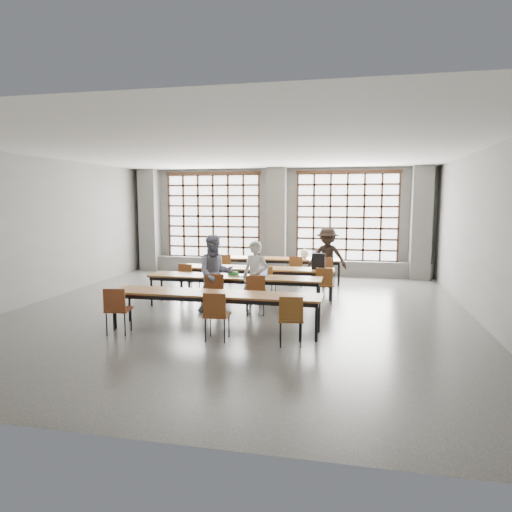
# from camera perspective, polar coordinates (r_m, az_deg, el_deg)

# --- Properties ---
(floor) EXTENTS (11.00, 11.00, 0.00)m
(floor) POSITION_cam_1_polar(r_m,az_deg,el_deg) (10.20, -2.22, -6.95)
(floor) COLOR #494946
(floor) RESTS_ON ground
(ceiling) EXTENTS (11.00, 11.00, 0.00)m
(ceiling) POSITION_cam_1_polar(r_m,az_deg,el_deg) (9.95, -2.32, 13.00)
(ceiling) COLOR silver
(ceiling) RESTS_ON floor
(wall_back) EXTENTS (10.00, 0.00, 10.00)m
(wall_back) POSITION_cam_1_polar(r_m,az_deg,el_deg) (15.31, 2.82, 4.37)
(wall_back) COLOR slate
(wall_back) RESTS_ON floor
(wall_front) EXTENTS (10.00, 0.00, 10.00)m
(wall_front) POSITION_cam_1_polar(r_m,az_deg,el_deg) (4.82, -18.60, -1.94)
(wall_front) COLOR slate
(wall_front) RESTS_ON floor
(wall_left) EXTENTS (0.00, 11.00, 11.00)m
(wall_left) POSITION_cam_1_polar(r_m,az_deg,el_deg) (12.16, -25.79, 2.97)
(wall_left) COLOR slate
(wall_left) RESTS_ON floor
(wall_right) EXTENTS (0.00, 11.00, 11.00)m
(wall_right) POSITION_cam_1_polar(r_m,az_deg,el_deg) (9.96, 26.88, 2.15)
(wall_right) COLOR slate
(wall_right) RESTS_ON floor
(column_left) EXTENTS (0.60, 0.55, 3.50)m
(column_left) POSITION_cam_1_polar(r_m,az_deg,el_deg) (16.38, -13.13, 4.37)
(column_left) COLOR #595956
(column_left) RESTS_ON floor
(column_mid) EXTENTS (0.60, 0.55, 3.50)m
(column_mid) POSITION_cam_1_polar(r_m,az_deg,el_deg) (15.03, 2.65, 4.32)
(column_mid) COLOR #595956
(column_mid) RESTS_ON floor
(column_right) EXTENTS (0.60, 0.55, 3.50)m
(column_right) POSITION_cam_1_polar(r_m,az_deg,el_deg) (14.97, 19.94, 3.89)
(column_right) COLOR #595956
(column_right) RESTS_ON floor
(window_left) EXTENTS (3.32, 0.12, 3.00)m
(window_left) POSITION_cam_1_polar(r_m,az_deg,el_deg) (15.74, -5.37, 4.97)
(window_left) COLOR white
(window_left) RESTS_ON wall_back
(window_right) EXTENTS (3.32, 0.12, 3.00)m
(window_right) POSITION_cam_1_polar(r_m,az_deg,el_deg) (15.03, 11.30, 4.76)
(window_right) COLOR white
(window_right) RESTS_ON wall_back
(sill_ledge) EXTENTS (9.80, 0.35, 0.50)m
(sill_ledge) POSITION_cam_1_polar(r_m,az_deg,el_deg) (15.26, 2.66, -1.30)
(sill_ledge) COLOR #595956
(sill_ledge) RESTS_ON floor
(desk_row_a) EXTENTS (4.00, 0.70, 0.73)m
(desk_row_a) POSITION_cam_1_polar(r_m,az_deg,el_deg) (13.71, 2.30, -0.50)
(desk_row_a) COLOR brown
(desk_row_a) RESTS_ON floor
(desk_row_b) EXTENTS (4.00, 0.70, 0.73)m
(desk_row_b) POSITION_cam_1_polar(r_m,az_deg,el_deg) (11.77, -0.02, -1.75)
(desk_row_b) COLOR brown
(desk_row_b) RESTS_ON floor
(desk_row_c) EXTENTS (4.00, 0.70, 0.73)m
(desk_row_c) POSITION_cam_1_polar(r_m,az_deg,el_deg) (10.48, -2.72, -2.86)
(desk_row_c) COLOR brown
(desk_row_c) RESTS_ON floor
(desk_row_d) EXTENTS (4.00, 0.70, 0.73)m
(desk_row_d) POSITION_cam_1_polar(r_m,az_deg,el_deg) (8.65, -5.09, -5.02)
(desk_row_d) COLOR brown
(desk_row_d) RESTS_ON floor
(chair_back_left) EXTENTS (0.50, 0.50, 0.88)m
(chair_back_left) POSITION_cam_1_polar(r_m,az_deg,el_deg) (13.43, -3.99, -1.23)
(chair_back_left) COLOR brown
(chair_back_left) RESTS_ON floor
(chair_back_mid) EXTENTS (0.53, 0.53, 0.88)m
(chair_back_mid) POSITION_cam_1_polar(r_m,az_deg,el_deg) (13.00, 5.20, -1.51)
(chair_back_mid) COLOR brown
(chair_back_mid) RESTS_ON floor
(chair_back_right) EXTENTS (0.50, 0.50, 0.88)m
(chair_back_right) POSITION_cam_1_polar(r_m,az_deg,el_deg) (12.93, 8.76, -1.61)
(chair_back_right) COLOR brown
(chair_back_right) RESTS_ON floor
(chair_mid_left) EXTENTS (0.51, 0.51, 0.88)m
(chair_mid_left) POSITION_cam_1_polar(r_m,az_deg,el_deg) (11.65, -8.49, -2.57)
(chair_mid_left) COLOR brown
(chair_mid_left) RESTS_ON floor
(chair_mid_centre) EXTENTS (0.47, 0.47, 0.88)m
(chair_mid_centre) POSITION_cam_1_polar(r_m,az_deg,el_deg) (11.11, 1.28, -2.96)
(chair_mid_centre) COLOR brown
(chair_mid_centre) RESTS_ON floor
(chair_mid_right) EXTENTS (0.42, 0.43, 0.88)m
(chair_mid_right) POSITION_cam_1_polar(r_m,az_deg,el_deg) (10.94, 8.56, -3.20)
(chair_mid_right) COLOR brown
(chair_mid_right) RESTS_ON floor
(chair_front_left) EXTENTS (0.52, 0.52, 0.88)m
(chair_front_left) POSITION_cam_1_polar(r_m,az_deg,el_deg) (9.99, -5.19, -4.13)
(chair_front_left) COLOR brown
(chair_front_left) RESTS_ON floor
(chair_front_right) EXTENTS (0.52, 0.53, 0.88)m
(chair_front_right) POSITION_cam_1_polar(r_m,az_deg,el_deg) (9.77, -0.11, -4.36)
(chair_front_right) COLOR brown
(chair_front_right) RESTS_ON floor
(chair_near_left) EXTENTS (0.48, 0.48, 0.88)m
(chair_near_left) POSITION_cam_1_polar(r_m,az_deg,el_deg) (8.76, -16.99, -6.00)
(chair_near_left) COLOR maroon
(chair_near_left) RESTS_ON floor
(chair_near_mid) EXTENTS (0.44, 0.44, 0.88)m
(chair_near_mid) POSITION_cam_1_polar(r_m,az_deg,el_deg) (8.03, -5.01, -6.90)
(chair_near_mid) COLOR brown
(chair_near_mid) RESTS_ON floor
(chair_near_right) EXTENTS (0.49, 0.49, 0.88)m
(chair_near_right) POSITION_cam_1_polar(r_m,az_deg,el_deg) (7.76, 4.36, -7.39)
(chair_near_right) COLOR brown
(chair_near_right) RESTS_ON floor
(student_male) EXTENTS (0.66, 0.51, 1.60)m
(student_male) POSITION_cam_1_polar(r_m,az_deg,el_deg) (9.84, -0.09, -2.71)
(student_male) COLOR silver
(student_male) RESTS_ON floor
(student_female) EXTENTS (1.03, 0.95, 1.70)m
(student_female) POSITION_cam_1_polar(r_m,az_deg,el_deg) (10.06, -5.11, -2.23)
(student_female) COLOR #191F4B
(student_female) RESTS_ON floor
(student_back) EXTENTS (1.13, 0.69, 1.69)m
(student_back) POSITION_cam_1_polar(r_m,az_deg,el_deg) (13.02, 8.89, -0.18)
(student_back) COLOR black
(student_back) RESTS_ON floor
(laptop_front) EXTENTS (0.43, 0.39, 0.26)m
(laptop_front) POSITION_cam_1_polar(r_m,az_deg,el_deg) (10.44, 0.43, -2.19)
(laptop_front) COLOR #B1B1B6
(laptop_front) RESTS_ON desk_row_c
(laptop_back) EXTENTS (0.45, 0.43, 0.26)m
(laptop_back) POSITION_cam_1_polar(r_m,az_deg,el_deg) (13.64, 7.87, -0.07)
(laptop_back) COLOR #B1B1B6
(laptop_back) RESTS_ON desk_row_a
(mouse) EXTENTS (0.11, 0.09, 0.04)m
(mouse) POSITION_cam_1_polar(r_m,az_deg,el_deg) (10.25, 2.39, -2.61)
(mouse) COLOR white
(mouse) RESTS_ON desk_row_c
(green_box) EXTENTS (0.27, 0.18, 0.09)m
(green_box) POSITION_cam_1_polar(r_m,az_deg,el_deg) (10.55, -2.88, -2.19)
(green_box) COLOR #297E36
(green_box) RESTS_ON desk_row_c
(phone) EXTENTS (0.14, 0.11, 0.01)m
(phone) POSITION_cam_1_polar(r_m,az_deg,el_deg) (10.33, -1.90, -2.59)
(phone) COLOR black
(phone) RESTS_ON desk_row_c
(paper_sheet_a) EXTENTS (0.35, 0.30, 0.00)m
(paper_sheet_a) POSITION_cam_1_polar(r_m,az_deg,el_deg) (11.95, -2.78, -1.31)
(paper_sheet_a) COLOR white
(paper_sheet_a) RESTS_ON desk_row_b
(paper_sheet_b) EXTENTS (0.36, 0.32, 0.00)m
(paper_sheet_b) POSITION_cam_1_polar(r_m,az_deg,el_deg) (11.78, -1.50, -1.42)
(paper_sheet_b) COLOR white
(paper_sheet_b) RESTS_ON desk_row_b
(paper_sheet_c) EXTENTS (0.31, 0.23, 0.00)m
(paper_sheet_c) POSITION_cam_1_polar(r_m,az_deg,el_deg) (11.74, 0.46, -1.45)
(paper_sheet_c) COLOR white
(paper_sheet_c) RESTS_ON desk_row_b
(backpack) EXTENTS (0.33, 0.21, 0.40)m
(backpack) POSITION_cam_1_polar(r_m,az_deg,el_deg) (11.56, 7.81, -0.65)
(backpack) COLOR black
(backpack) RESTS_ON desk_row_b
(plastic_bag) EXTENTS (0.27, 0.23, 0.29)m
(plastic_bag) POSITION_cam_1_polar(r_m,az_deg,el_deg) (13.61, 6.08, 0.29)
(plastic_bag) COLOR white
(plastic_bag) RESTS_ON desk_row_a
(red_pouch) EXTENTS (0.22, 0.15, 0.06)m
(red_pouch) POSITION_cam_1_polar(r_m,az_deg,el_deg) (8.84, -16.80, -6.12)
(red_pouch) COLOR #A41426
(red_pouch) RESTS_ON chair_near_left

